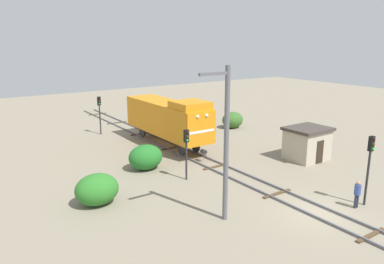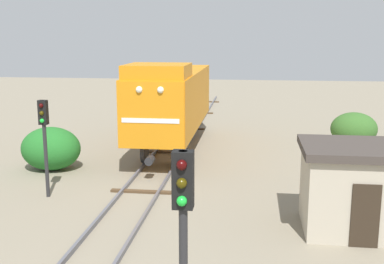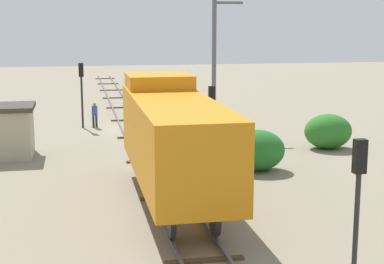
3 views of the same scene
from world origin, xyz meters
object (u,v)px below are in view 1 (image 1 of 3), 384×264
(traffic_signal_mid, at_px, (186,145))
(relay_hut, at_px, (307,143))
(worker_near_track, at_px, (357,192))
(catenary_mast, at_px, (226,142))
(locomotive, at_px, (168,117))
(traffic_signal_far, at_px, (99,108))
(traffic_signal_near, at_px, (370,158))

(traffic_signal_mid, relative_size, relay_hut, 1.06)
(traffic_signal_mid, height_order, relay_hut, traffic_signal_mid)
(traffic_signal_mid, relative_size, worker_near_track, 2.17)
(traffic_signal_mid, xyz_separation_m, catenary_mast, (-1.66, -6.28, 1.94))
(locomotive, xyz_separation_m, catenary_mast, (-5.06, -14.45, 1.75))
(traffic_signal_mid, height_order, catenary_mast, catenary_mast)
(relay_hut, bearing_deg, catenary_mast, -160.32)
(locomotive, bearing_deg, worker_near_track, -82.32)
(catenary_mast, bearing_deg, traffic_signal_mid, 75.20)
(traffic_signal_mid, xyz_separation_m, worker_near_track, (5.80, -9.61, -1.59))
(traffic_signal_far, bearing_deg, catenary_mast, -93.73)
(traffic_signal_mid, bearing_deg, worker_near_track, -58.90)
(locomotive, height_order, traffic_signal_far, locomotive)
(worker_near_track, bearing_deg, traffic_signal_near, 34.05)
(relay_hut, bearing_deg, traffic_signal_far, 121.82)
(traffic_signal_far, height_order, catenary_mast, catenary_mast)
(traffic_signal_mid, xyz_separation_m, relay_hut, (10.90, -1.78, -1.19))
(traffic_signal_mid, distance_m, worker_near_track, 11.34)
(worker_near_track, bearing_deg, relay_hut, 95.31)
(locomotive, xyz_separation_m, traffic_signal_near, (3.20, -17.85, 0.23))
(traffic_signal_near, bearing_deg, locomotive, 100.16)
(worker_near_track, relative_size, catenary_mast, 0.20)
(traffic_signal_mid, relative_size, traffic_signal_far, 0.92)
(worker_near_track, bearing_deg, traffic_signal_mid, 159.48)
(traffic_signal_near, distance_m, relay_hut, 9.13)
(traffic_signal_far, relative_size, relay_hut, 1.15)
(relay_hut, bearing_deg, worker_near_track, -123.07)
(traffic_signal_far, height_order, relay_hut, traffic_signal_far)
(traffic_signal_mid, bearing_deg, traffic_signal_far, 90.71)
(catenary_mast, bearing_deg, traffic_signal_near, -22.38)
(worker_near_track, bearing_deg, catenary_mast, -165.74)
(traffic_signal_near, bearing_deg, relay_hut, 61.42)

